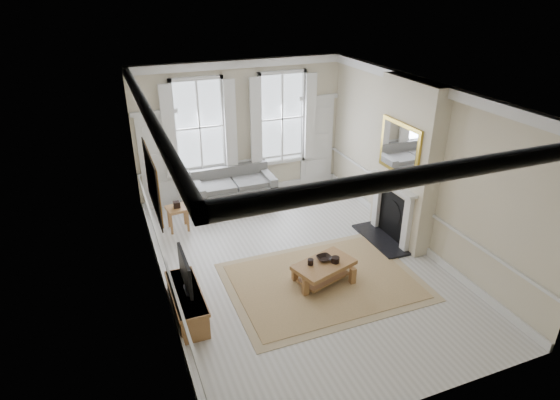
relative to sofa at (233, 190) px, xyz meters
name	(u,v)px	position (x,y,z in m)	size (l,w,h in m)	color
floor	(299,264)	(0.41, -3.11, -0.37)	(7.20, 7.20, 0.00)	#B7B5AD
ceiling	(302,91)	(0.41, -3.11, 3.03)	(7.20, 7.20, 0.00)	white
back_wall	(242,130)	(0.41, 0.49, 1.33)	(5.20, 5.20, 0.00)	beige
left_wall	(155,209)	(-2.19, -3.11, 1.33)	(7.20, 7.20, 0.00)	beige
right_wall	(419,166)	(3.01, -3.11, 1.33)	(7.20, 7.20, 0.00)	beige
window_left	(199,127)	(-0.64, 0.44, 1.53)	(1.26, 0.20, 2.20)	#B2BCC6
window_right	(282,118)	(1.46, 0.44, 1.53)	(1.26, 0.20, 2.20)	#B2BCC6
door_left	(160,163)	(-1.64, 0.45, 0.78)	(0.90, 0.08, 2.30)	silver
door_right	(317,142)	(2.46, 0.45, 0.78)	(0.90, 0.08, 2.30)	silver
painting	(152,182)	(-2.15, -2.81, 1.68)	(0.05, 1.66, 1.06)	gold
chimney_breast	(406,164)	(2.84, -2.91, 1.33)	(0.35, 1.70, 3.38)	beige
hearth	(380,239)	(2.41, -2.91, -0.34)	(0.55, 1.50, 0.05)	black
fireplace	(392,208)	(2.61, -2.91, 0.36)	(0.21, 1.45, 1.33)	silver
mirror	(399,149)	(2.62, -2.91, 1.68)	(0.06, 1.26, 1.06)	gold
sofa	(233,190)	(0.00, 0.00, 0.00)	(1.97, 0.96, 0.89)	slate
side_table	(177,212)	(-1.52, -0.82, 0.06)	(0.50, 0.50, 0.54)	brown
rug	(323,281)	(0.60, -3.82, -0.36)	(3.50, 2.60, 0.02)	#997F4F
coffee_table	(324,267)	(0.60, -3.82, -0.03)	(1.25, 0.95, 0.41)	brown
ceramic_pot_a	(311,262)	(0.35, -3.77, 0.10)	(0.11, 0.11, 0.11)	black
ceramic_pot_b	(335,260)	(0.80, -3.87, 0.10)	(0.15, 0.15, 0.11)	black
bowl	(324,258)	(0.65, -3.72, 0.08)	(0.27, 0.27, 0.07)	black
tv_stand	(187,304)	(-1.93, -3.85, -0.12)	(0.44, 1.37, 0.49)	brown
tv	(185,271)	(-1.90, -3.85, 0.52)	(0.08, 0.90, 0.68)	black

